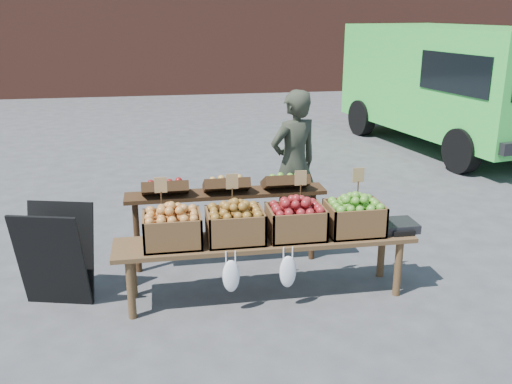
{
  "coord_description": "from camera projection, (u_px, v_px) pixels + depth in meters",
  "views": [
    {
      "loc": [
        -1.13,
        -4.78,
        2.53
      ],
      "look_at": [
        -0.22,
        0.37,
        0.85
      ],
      "focal_mm": 40.0,
      "sensor_mm": 36.0,
      "label": 1
    }
  ],
  "objects": [
    {
      "name": "crate_russet_pears",
      "position": [
        235.0,
        226.0,
        5.03
      ],
      "size": [
        0.5,
        0.4,
        0.28
      ],
      "primitive_type": null,
      "color": "olive",
      "rests_on": "display_bench"
    },
    {
      "name": "ground",
      "position": [
        286.0,
        287.0,
        5.45
      ],
      "size": [
        80.0,
        80.0,
        0.0
      ],
      "primitive_type": "plane",
      "color": "#48484A"
    },
    {
      "name": "delivery_van",
      "position": [
        453.0,
        88.0,
        10.64
      ],
      "size": [
        3.16,
        5.33,
        2.24
      ],
      "primitive_type": null,
      "rotation": [
        0.0,
        0.0,
        0.18
      ],
      "color": "#3CD949",
      "rests_on": "ground"
    },
    {
      "name": "chalkboard_sign",
      "position": [
        56.0,
        256.0,
        5.03
      ],
      "size": [
        0.67,
        0.48,
        0.92
      ],
      "primitive_type": null,
      "rotation": [
        0.0,
        0.0,
        -0.27
      ],
      "color": "black",
      "rests_on": "ground"
    },
    {
      "name": "crate_green_apples",
      "position": [
        354.0,
        218.0,
        5.21
      ],
      "size": [
        0.5,
        0.4,
        0.28
      ],
      "primitive_type": null,
      "color": "#457F24",
      "rests_on": "display_bench"
    },
    {
      "name": "display_bench",
      "position": [
        265.0,
        267.0,
        5.2
      ],
      "size": [
        2.7,
        0.56,
        0.57
      ],
      "primitive_type": null,
      "color": "#533920",
      "rests_on": "ground"
    },
    {
      "name": "back_table",
      "position": [
        227.0,
        218.0,
        5.76
      ],
      "size": [
        2.1,
        0.44,
        1.04
      ],
      "primitive_type": null,
      "color": "#332011",
      "rests_on": "ground"
    },
    {
      "name": "weighing_scale",
      "position": [
        397.0,
        226.0,
        5.31
      ],
      "size": [
        0.34,
        0.3,
        0.08
      ],
      "primitive_type": "cube",
      "color": "black",
      "rests_on": "display_bench"
    },
    {
      "name": "crate_red_apples",
      "position": [
        296.0,
        222.0,
        5.12
      ],
      "size": [
        0.5,
        0.4,
        0.28
      ],
      "primitive_type": null,
      "color": "maroon",
      "rests_on": "display_bench"
    },
    {
      "name": "crate_golden_apples",
      "position": [
        172.0,
        230.0,
        4.94
      ],
      "size": [
        0.5,
        0.4,
        0.28
      ],
      "primitive_type": null,
      "color": "#A48B2E",
      "rests_on": "display_bench"
    },
    {
      "name": "vendor",
      "position": [
        294.0,
        164.0,
        6.5
      ],
      "size": [
        0.73,
        0.61,
        1.7
      ],
      "primitive_type": "imported",
      "rotation": [
        0.0,
        0.0,
        3.53
      ],
      "color": "#2D3124",
      "rests_on": "ground"
    }
  ]
}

